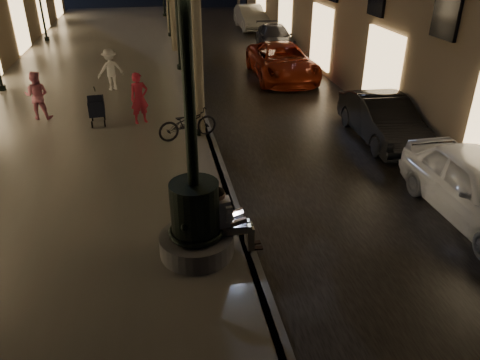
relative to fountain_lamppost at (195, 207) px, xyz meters
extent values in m
plane|color=black|center=(1.00, 13.00, -1.21)|extent=(120.00, 120.00, 0.00)
cube|color=black|center=(4.00, 13.00, -1.20)|extent=(6.00, 45.00, 0.02)
cube|color=slate|center=(-3.00, 13.00, -1.11)|extent=(8.00, 45.00, 0.20)
cube|color=#59595B|center=(1.00, 13.00, -1.11)|extent=(0.25, 45.00, 0.20)
cylinder|color=#59595B|center=(0.00, 0.00, -0.81)|extent=(1.40, 1.40, 0.40)
cylinder|color=black|center=(0.00, 0.00, -0.06)|extent=(0.90, 0.90, 1.10)
torus|color=black|center=(0.00, 0.00, -0.51)|extent=(1.04, 1.04, 0.10)
torus|color=black|center=(0.00, 0.00, 0.34)|extent=(0.89, 0.89, 0.09)
cylinder|color=black|center=(0.00, 0.00, 2.09)|extent=(0.20, 0.20, 3.20)
cube|color=tan|center=(0.55, 0.00, -0.52)|extent=(0.37, 0.25, 0.19)
cube|color=silver|center=(0.49, 0.00, -0.17)|extent=(0.46, 0.27, 0.59)
sphere|color=tan|center=(0.46, 0.00, 0.21)|extent=(0.22, 0.22, 0.22)
sphere|color=black|center=(0.45, 0.00, 0.26)|extent=(0.22, 0.22, 0.22)
cube|color=tan|center=(0.80, -0.09, -0.52)|extent=(0.47, 0.13, 0.14)
cube|color=tan|center=(0.80, 0.09, -0.52)|extent=(0.47, 0.13, 0.14)
cube|color=tan|center=(1.02, -0.09, -0.76)|extent=(0.13, 0.12, 0.49)
cube|color=tan|center=(1.02, 0.09, -0.76)|extent=(0.13, 0.12, 0.49)
cube|color=black|center=(1.13, -0.09, -1.00)|extent=(0.27, 0.10, 0.03)
cube|color=black|center=(1.13, 0.09, -1.00)|extent=(0.27, 0.10, 0.03)
cube|color=black|center=(0.82, 0.00, -0.44)|extent=(0.25, 0.34, 0.02)
cube|color=black|center=(0.65, 0.00, -0.32)|extent=(0.09, 0.34, 0.22)
cube|color=#A3C5E8|center=(0.67, 0.00, -0.32)|extent=(0.06, 0.31, 0.19)
cylinder|color=#6B604C|center=(0.75, 6.00, 1.49)|extent=(0.28, 0.28, 5.00)
cylinder|color=#6B604C|center=(0.80, 12.00, 1.54)|extent=(0.28, 0.28, 5.10)
cylinder|color=#6B604C|center=(0.70, 18.00, 1.44)|extent=(0.28, 0.28, 4.90)
cylinder|color=black|center=(0.70, 6.00, -0.91)|extent=(0.28, 0.28, 0.20)
cylinder|color=black|center=(0.70, 6.00, 1.19)|extent=(0.12, 0.12, 4.40)
cylinder|color=black|center=(0.70, 14.00, -0.91)|extent=(0.28, 0.28, 0.20)
cylinder|color=black|center=(0.70, 14.00, 1.19)|extent=(0.12, 0.12, 4.40)
cylinder|color=black|center=(0.70, 22.00, -0.91)|extent=(0.28, 0.28, 0.20)
cylinder|color=black|center=(0.70, 30.00, -0.91)|extent=(0.28, 0.28, 0.20)
cylinder|color=black|center=(-6.40, 12.00, -0.91)|extent=(0.28, 0.28, 0.20)
cylinder|color=black|center=(-6.40, 22.00, -0.91)|extent=(0.28, 0.28, 0.20)
cylinder|color=black|center=(-6.40, 22.00, 1.19)|extent=(0.12, 0.12, 4.40)
cube|color=black|center=(-2.40, 7.49, -0.42)|extent=(0.55, 0.84, 0.48)
cube|color=black|center=(-2.37, 7.12, -0.10)|extent=(0.44, 0.22, 0.32)
cylinder|color=black|center=(-2.56, 7.16, -0.90)|extent=(0.06, 0.22, 0.22)
cylinder|color=black|center=(-2.18, 7.19, -0.90)|extent=(0.06, 0.22, 0.22)
cylinder|color=black|center=(-2.61, 7.80, -0.90)|extent=(0.06, 0.22, 0.22)
cylinder|color=black|center=(-2.23, 7.83, -0.90)|extent=(0.06, 0.22, 0.22)
cylinder|color=black|center=(-2.43, 7.92, 0.01)|extent=(0.07, 0.48, 0.30)
imported|color=#B9BBC1|center=(6.20, 0.43, -0.47)|extent=(1.79, 4.39, 1.49)
imported|color=black|center=(6.16, 5.00, -0.53)|extent=(1.58, 4.16, 1.36)
imported|color=#9C2A13|center=(5.00, 12.31, -0.48)|extent=(2.62, 5.37, 1.47)
imported|color=#333238|center=(6.20, 18.22, -0.59)|extent=(2.09, 4.44, 1.25)
imported|color=#ABABA6|center=(6.20, 24.58, -0.45)|extent=(1.67, 4.66, 1.53)
imported|color=#B8243A|center=(-1.03, 7.36, -0.20)|extent=(0.69, 0.57, 1.63)
imported|color=#BF6579|center=(-4.31, 8.38, -0.23)|extent=(0.83, 0.68, 1.57)
imported|color=silver|center=(-2.15, 11.32, -0.22)|extent=(1.17, 0.92, 1.58)
imported|color=black|center=(0.34, 5.78, -0.54)|extent=(1.91, 1.11, 0.95)
camera|label=1|loc=(-0.54, -7.31, 4.38)|focal=35.00mm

